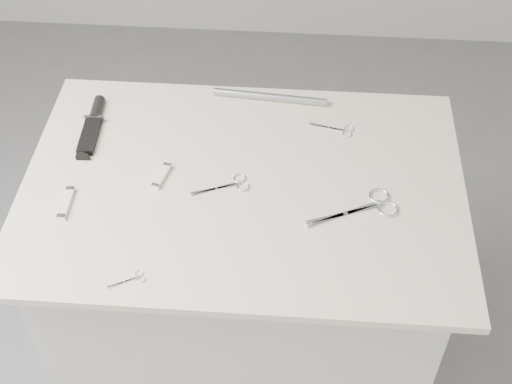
# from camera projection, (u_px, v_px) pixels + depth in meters

# --- Properties ---
(plinth) EXTENTS (0.90, 0.60, 0.90)m
(plinth) POSITION_uv_depth(u_px,v_px,m) (245.00, 304.00, 1.95)
(plinth) COLOR silver
(plinth) RESTS_ON ground
(display_board) EXTENTS (1.00, 0.70, 0.02)m
(display_board) POSITION_uv_depth(u_px,v_px,m) (243.00, 186.00, 1.62)
(display_board) COLOR beige
(display_board) RESTS_ON plinth
(large_shears) EXTENTS (0.20, 0.13, 0.01)m
(large_shears) POSITION_uv_depth(u_px,v_px,m) (370.00, 207.00, 1.56)
(large_shears) COLOR white
(large_shears) RESTS_ON display_board
(embroidery_scissors_a) EXTENTS (0.13, 0.08, 0.00)m
(embroidery_scissors_a) POSITION_uv_depth(u_px,v_px,m) (231.00, 185.00, 1.60)
(embroidery_scissors_a) COLOR white
(embroidery_scissors_a) RESTS_ON display_board
(embroidery_scissors_b) EXTENTS (0.11, 0.05, 0.00)m
(embroidery_scissors_b) POSITION_uv_depth(u_px,v_px,m) (339.00, 130.00, 1.73)
(embroidery_scissors_b) COLOR white
(embroidery_scissors_b) RESTS_ON display_board
(tiny_scissors) EXTENTS (0.07, 0.05, 0.00)m
(tiny_scissors) POSITION_uv_depth(u_px,v_px,m) (131.00, 280.00, 1.42)
(tiny_scissors) COLOR white
(tiny_scissors) RESTS_ON display_board
(sheathed_knife) EXTENTS (0.05, 0.20, 0.03)m
(sheathed_knife) POSITION_uv_depth(u_px,v_px,m) (93.00, 124.00, 1.74)
(sheathed_knife) COLOR black
(sheathed_knife) RESTS_ON display_board
(pocket_knife_a) EXTENTS (0.03, 0.08, 0.01)m
(pocket_knife_a) POSITION_uv_depth(u_px,v_px,m) (162.00, 176.00, 1.62)
(pocket_knife_a) COLOR silver
(pocket_knife_a) RESTS_ON display_board
(pocket_knife_b) EXTENTS (0.02, 0.09, 0.01)m
(pocket_knife_b) POSITION_uv_depth(u_px,v_px,m) (66.00, 203.00, 1.56)
(pocket_knife_b) COLOR silver
(pocket_knife_b) RESTS_ON display_board
(metal_rail) EXTENTS (0.29, 0.04, 0.02)m
(metal_rail) POSITION_uv_depth(u_px,v_px,m) (270.00, 97.00, 1.81)
(metal_rail) COLOR #94979D
(metal_rail) RESTS_ON display_board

